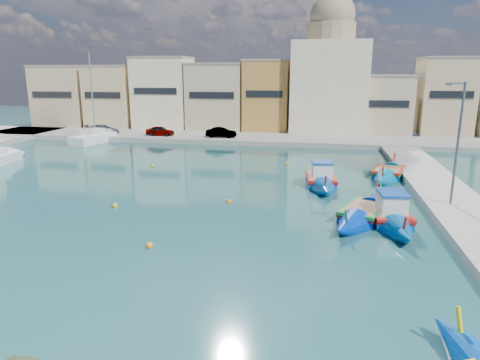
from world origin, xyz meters
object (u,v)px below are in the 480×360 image
(luzzu_blue_cabin, at_px, (321,180))
(yacht_midnorth, at_px, (6,157))
(quay_street_lamp, at_px, (457,143))
(luzzu_cyan_mid, at_px, (388,174))
(luzzu_turquoise_cabin, at_px, (388,215))
(luzzu_blue_south, at_px, (364,214))
(church_block, at_px, (329,74))
(yacht_north, at_px, (103,137))

(luzzu_blue_cabin, relative_size, yacht_midnorth, 0.85)
(quay_street_lamp, bearing_deg, luzzu_cyan_mid, 105.28)
(luzzu_turquoise_cabin, height_order, luzzu_blue_south, luzzu_turquoise_cabin)
(luzzu_blue_south, bearing_deg, luzzu_cyan_mid, 75.41)
(church_block, distance_m, yacht_midnorth, 41.01)
(yacht_north, relative_size, yacht_midnorth, 1.14)
(church_block, xyz_separation_m, luzzu_blue_cabin, (-0.56, -28.92, -8.04))
(quay_street_lamp, relative_size, luzzu_blue_cabin, 0.92)
(luzzu_cyan_mid, height_order, yacht_midnorth, yacht_midnorth)
(church_block, distance_m, luzzu_turquoise_cabin, 37.71)
(quay_street_lamp, height_order, luzzu_turquoise_cabin, quay_street_lamp)
(quay_street_lamp, bearing_deg, luzzu_blue_south, -155.91)
(quay_street_lamp, relative_size, yacht_north, 0.68)
(luzzu_blue_cabin, xyz_separation_m, yacht_midnorth, (-30.78, 3.71, 0.04))
(quay_street_lamp, height_order, luzzu_blue_south, quay_street_lamp)
(luzzu_blue_cabin, relative_size, luzzu_blue_south, 0.94)
(luzzu_turquoise_cabin, distance_m, yacht_north, 40.78)
(church_block, xyz_separation_m, quay_street_lamp, (7.44, -34.00, -4.07))
(luzzu_cyan_mid, bearing_deg, luzzu_blue_south, -104.59)
(luzzu_turquoise_cabin, relative_size, luzzu_blue_cabin, 1.08)
(luzzu_blue_cabin, height_order, luzzu_cyan_mid, luzzu_blue_cabin)
(church_block, height_order, yacht_north, church_block)
(quay_street_lamp, relative_size, yacht_midnorth, 0.78)
(luzzu_turquoise_cabin, bearing_deg, luzzu_blue_south, 168.68)
(church_block, xyz_separation_m, yacht_north, (-28.39, -11.14, -7.94))
(luzzu_turquoise_cabin, bearing_deg, luzzu_cyan_mid, 82.19)
(luzzu_blue_south, height_order, yacht_midnorth, yacht_midnorth)
(luzzu_cyan_mid, bearing_deg, luzzu_blue_cabin, -145.21)
(luzzu_blue_south, bearing_deg, luzzu_blue_cabin, 109.16)
(luzzu_blue_south, distance_m, yacht_north, 39.56)
(church_block, bearing_deg, luzzu_blue_south, -86.79)
(luzzu_blue_cabin, height_order, yacht_north, yacht_north)
(church_block, relative_size, quay_street_lamp, 2.39)
(quay_street_lamp, bearing_deg, luzzu_blue_cabin, 147.60)
(quay_street_lamp, relative_size, luzzu_turquoise_cabin, 0.85)
(quay_street_lamp, distance_m, yacht_north, 42.68)
(luzzu_blue_cabin, xyz_separation_m, yacht_north, (-27.82, 17.78, 0.09))
(church_block, bearing_deg, yacht_midnorth, -141.18)
(church_block, relative_size, luzzu_blue_cabin, 2.18)
(quay_street_lamp, height_order, yacht_north, yacht_north)
(yacht_north, bearing_deg, quay_street_lamp, -32.54)
(quay_street_lamp, xyz_separation_m, yacht_north, (-35.83, 22.86, -3.87))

